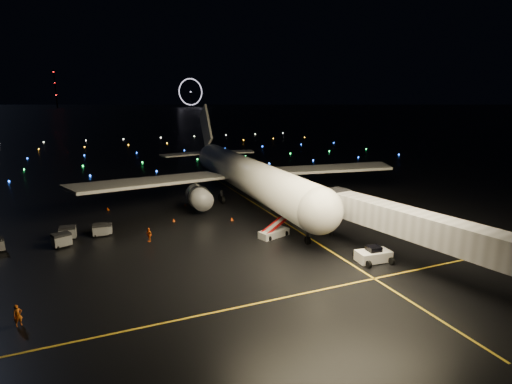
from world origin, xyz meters
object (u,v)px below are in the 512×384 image
pushback_tug (373,254)px  crew_a (18,315)px  baggage_cart_1 (105,229)px  belt_loader (274,226)px  airliner (240,153)px  baggage_cart_3 (68,233)px  crew_c (149,235)px  baggage_cart_0 (100,230)px  baggage_cart_2 (62,240)px

pushback_tug → crew_a: bearing=-175.8°
pushback_tug → baggage_cart_1: bearing=147.1°
pushback_tug → baggage_cart_1: size_ratio=2.23×
crew_a → baggage_cart_1: size_ratio=1.08×
belt_loader → airliner: bearing=63.6°
baggage_cart_3 → belt_loader: bearing=-17.1°
airliner → belt_loader: (-3.26, -21.85, -6.99)m
crew_c → baggage_cart_0: crew_c is taller
belt_loader → baggage_cart_0: belt_loader is taller
pushback_tug → crew_c: 28.64m
airliner → baggage_cart_3: size_ratio=29.36×
belt_loader → baggage_cart_3: (-26.08, 9.93, -0.68)m
baggage_cart_3 → crew_c: bearing=-24.2°
belt_loader → baggage_cart_2: belt_loader is taller
pushback_tug → baggage_cart_2: size_ratio=1.87×
belt_loader → crew_a: (-29.12, -11.66, -0.60)m
baggage_cart_0 → baggage_cart_3: size_ratio=0.97×
crew_a → baggage_cart_1: crew_a is taller
airliner → crew_a: size_ratio=31.59×
airliner → crew_c: bearing=-137.5°
baggage_cart_1 → baggage_cart_2: 6.09m
baggage_cart_2 → crew_c: bearing=-35.3°
baggage_cart_0 → baggage_cart_2: baggage_cart_2 is taller
crew_a → baggage_cart_1: bearing=43.3°
pushback_tug → baggage_cart_0: (-29.04, 21.76, -0.10)m
baggage_cart_0 → baggage_cart_3: bearing=177.6°
baggage_cart_1 → baggage_cart_3: bearing=-174.5°
belt_loader → baggage_cart_0: (-21.97, 9.56, -0.71)m
crew_a → baggage_cart_2: crew_a is taller
crew_c → belt_loader: bearing=43.3°
baggage_cart_2 → baggage_cart_3: size_ratio=1.03×
crew_a → baggage_cart_1: (7.80, 21.57, -0.20)m
baggage_cart_1 → baggage_cart_2: size_ratio=0.84×
airliner → pushback_tug: bearing=-82.8°
airliner → baggage_cart_2: airliner is taller
crew_a → baggage_cart_3: crew_a is taller
baggage_cart_0 → baggage_cart_2: (-4.73, -2.51, 0.05)m
baggage_cart_1 → baggage_cart_2: bearing=-146.2°
baggage_cart_0 → crew_a: bearing=-105.8°
pushback_tug → baggage_cart_0: pushback_tug is taller
baggage_cart_1 → baggage_cart_3: (-4.76, 0.02, 0.12)m
pushback_tug → airliner: bearing=101.4°
baggage_cart_1 → baggage_cart_0: bearing=-145.6°
pushback_tug → baggage_cart_0: bearing=148.2°
crew_a → baggage_cart_0: size_ratio=0.96×
crew_a → baggage_cart_0: 22.39m
airliner → baggage_cart_3: (-29.34, -11.92, -7.67)m
pushback_tug → crew_a: (-36.19, 0.54, 0.01)m
pushback_tug → crew_a: size_ratio=2.07×
baggage_cart_3 → airliner: bearing=25.9°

